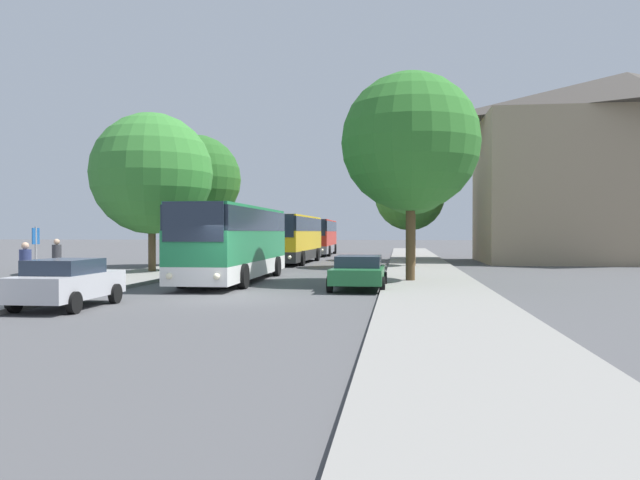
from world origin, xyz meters
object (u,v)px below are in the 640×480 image
at_px(tree_right_far, 413,171).
at_px(tree_left_far, 196,180).
at_px(parked_car_left_curb, 67,282).
at_px(tree_right_mid, 410,196).
at_px(bus_middle, 293,238).
at_px(bus_rear, 319,236).
at_px(pedestrian_waiting_far, 25,270).
at_px(bus_stop_sign, 36,250).
at_px(tree_left_near, 152,174).
at_px(pedestrian_waiting_near, 57,261).
at_px(bus_front, 235,242).
at_px(tree_right_near, 411,142).
at_px(parked_car_right_near, 358,272).

bearing_deg(tree_right_far, tree_left_far, -179.08).
xyz_separation_m(parked_car_left_curb, tree_right_far, (10.56, 21.93, 5.30)).
distance_m(tree_left_far, tree_right_mid, 17.25).
distance_m(bus_middle, tree_left_far, 8.36).
height_order(bus_rear, tree_right_far, tree_right_far).
bearing_deg(pedestrian_waiting_far, bus_rear, 82.27).
height_order(bus_stop_sign, pedestrian_waiting_far, bus_stop_sign).
bearing_deg(tree_right_mid, bus_rear, 128.88).
relative_size(tree_left_near, tree_right_far, 0.98).
distance_m(bus_stop_sign, pedestrian_waiting_near, 2.11).
bearing_deg(tree_right_mid, bus_middle, -148.18).
xyz_separation_m(bus_stop_sign, tree_left_far, (0.19, 17.68, 4.05)).
bearing_deg(bus_front, tree_left_near, 141.74).
xyz_separation_m(bus_rear, tree_right_far, (8.52, -20.60, 4.26)).
height_order(bus_rear, tree_left_near, tree_left_near).
bearing_deg(bus_middle, pedestrian_waiting_near, -105.46).
bearing_deg(pedestrian_waiting_far, bus_stop_sign, 114.43).
bearing_deg(tree_left_near, tree_right_near, -18.79).
xyz_separation_m(bus_front, bus_rear, (-0.29, 32.28, 0.00)).
bearing_deg(parked_car_left_curb, tree_right_near, 44.17).
relative_size(parked_car_left_curb, tree_left_near, 0.48).
bearing_deg(parked_car_right_near, tree_left_far, -51.81).
xyz_separation_m(bus_front, tree_left_far, (-5.63, 11.45, 3.84)).
distance_m(bus_rear, pedestrian_waiting_far, 41.74).
distance_m(bus_front, tree_right_near, 9.01).
relative_size(parked_car_right_near, tree_right_mid, 0.55).
distance_m(parked_car_right_near, pedestrian_waiting_far, 11.74).
height_order(pedestrian_waiting_near, tree_right_mid, tree_right_mid).
bearing_deg(parked_car_right_near, tree_right_far, -98.67).
distance_m(parked_car_left_curb, tree_left_near, 15.78).
bearing_deg(tree_right_mid, tree_left_far, -143.47).
distance_m(bus_rear, tree_right_near, 33.77).
bearing_deg(tree_left_near, tree_right_mid, 51.02).
distance_m(pedestrian_waiting_near, tree_right_far, 22.01).
height_order(bus_middle, tree_right_mid, tree_right_mid).
bearing_deg(tree_left_far, parked_car_right_near, -52.20).
xyz_separation_m(tree_left_near, tree_right_near, (13.64, -4.64, 0.78)).
relative_size(bus_stop_sign, tree_left_far, 0.27).
xyz_separation_m(parked_car_right_near, pedestrian_waiting_far, (-10.12, -5.94, 0.34)).
relative_size(bus_rear, tree_right_mid, 1.58).
bearing_deg(parked_car_right_near, bus_front, -29.29).
distance_m(pedestrian_waiting_near, tree_left_near, 9.67).
height_order(pedestrian_waiting_far, tree_right_mid, tree_right_mid).
height_order(parked_car_left_curb, pedestrian_waiting_near, pedestrian_waiting_near).
height_order(tree_left_near, tree_left_far, tree_left_near).
distance_m(tree_left_near, tree_right_far, 15.75).
xyz_separation_m(bus_front, parked_car_left_curb, (-2.33, -10.25, -1.03)).
xyz_separation_m(bus_middle, tree_left_near, (-5.58, -12.06, 3.56)).
xyz_separation_m(pedestrian_waiting_far, tree_right_far, (12.51, 20.94, 5.01)).
distance_m(bus_rear, parked_car_right_near, 36.14).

